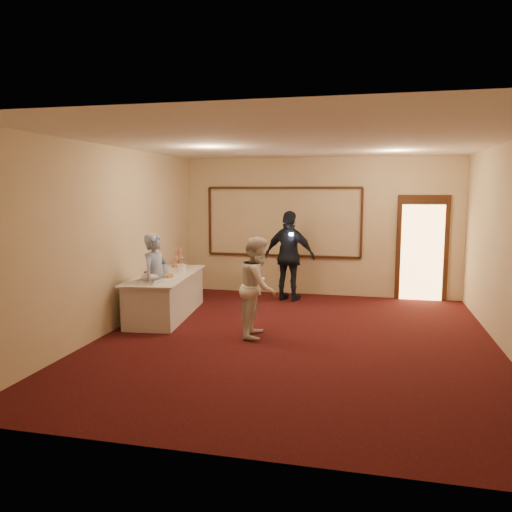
# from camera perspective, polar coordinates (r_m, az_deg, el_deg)

# --- Properties ---
(floor) EXTENTS (7.00, 7.00, 0.00)m
(floor) POSITION_cam_1_polar(r_m,az_deg,el_deg) (7.82, 4.44, -9.55)
(floor) COLOR black
(floor) RESTS_ON ground
(room_walls) EXTENTS (6.04, 7.04, 3.02)m
(room_walls) POSITION_cam_1_polar(r_m,az_deg,el_deg) (7.48, 4.60, 5.44)
(room_walls) COLOR beige
(room_walls) RESTS_ON floor
(wall_molding) EXTENTS (3.45, 0.04, 1.55)m
(wall_molding) POSITION_cam_1_polar(r_m,az_deg,el_deg) (11.05, 3.12, 3.91)
(wall_molding) COLOR #331F0F
(wall_molding) RESTS_ON room_walls
(doorway) EXTENTS (1.05, 0.07, 2.20)m
(doorway) POSITION_cam_1_polar(r_m,az_deg,el_deg) (10.97, 18.44, 0.78)
(doorway) COLOR #331F0F
(doorway) RESTS_ON floor
(buffet_table) EXTENTS (1.18, 2.50, 0.77)m
(buffet_table) POSITION_cam_1_polar(r_m,az_deg,el_deg) (9.32, -10.22, -4.40)
(buffet_table) COLOR silver
(buffet_table) RESTS_ON floor
(pavlova_tray) EXTENTS (0.37, 0.52, 0.18)m
(pavlova_tray) POSITION_cam_1_polar(r_m,az_deg,el_deg) (8.44, -12.02, -2.50)
(pavlova_tray) COLOR silver
(pavlova_tray) RESTS_ON buffet_table
(cupcake_stand) EXTENTS (0.28, 0.28, 0.41)m
(cupcake_stand) POSITION_cam_1_polar(r_m,az_deg,el_deg) (10.14, -8.85, -0.38)
(cupcake_stand) COLOR #C04F51
(cupcake_stand) RESTS_ON buffet_table
(plate_stack_a) EXTENTS (0.18, 0.18, 0.15)m
(plate_stack_a) POSITION_cam_1_polar(r_m,az_deg,el_deg) (9.32, -10.52, -1.55)
(plate_stack_a) COLOR white
(plate_stack_a) RESTS_ON buffet_table
(plate_stack_b) EXTENTS (0.18, 0.18, 0.15)m
(plate_stack_b) POSITION_cam_1_polar(r_m,az_deg,el_deg) (9.43, -8.48, -1.40)
(plate_stack_b) COLOR white
(plate_stack_b) RESTS_ON buffet_table
(tart) EXTENTS (0.29, 0.29, 0.06)m
(tart) POSITION_cam_1_polar(r_m,az_deg,el_deg) (8.88, -10.22, -2.30)
(tart) COLOR white
(tart) RESTS_ON buffet_table
(man) EXTENTS (0.50, 0.65, 1.59)m
(man) POSITION_cam_1_polar(r_m,az_deg,el_deg) (8.50, -11.37, -2.79)
(man) COLOR #839CCF
(man) RESTS_ON floor
(woman) EXTENTS (0.65, 0.81, 1.58)m
(woman) POSITION_cam_1_polar(r_m,az_deg,el_deg) (7.85, 0.22, -3.53)
(woman) COLOR silver
(woman) RESTS_ON floor
(guest) EXTENTS (1.18, 0.71, 1.88)m
(guest) POSITION_cam_1_polar(r_m,az_deg,el_deg) (10.37, 3.87, -0.01)
(guest) COLOR black
(guest) RESTS_ON floor
(camera_flash) EXTENTS (0.07, 0.05, 0.05)m
(camera_flash) POSITION_cam_1_polar(r_m,az_deg,el_deg) (10.07, 4.03, 2.49)
(camera_flash) COLOR white
(camera_flash) RESTS_ON guest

